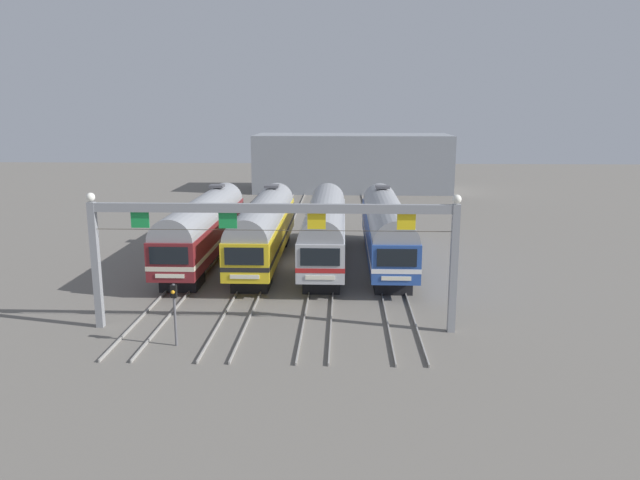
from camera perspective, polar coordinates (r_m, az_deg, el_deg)
ground_plane at (r=44.34m, az=-2.37°, el=-2.15°), size 160.00×160.00×0.00m
track_bed at (r=60.89m, az=-1.11°, el=1.92°), size 14.64×70.00×0.15m
commuter_train_maroon at (r=44.75m, az=-10.82°, el=1.30°), size 2.88×18.06×5.05m
commuter_train_yellow at (r=43.97m, az=-5.25°, el=1.27°), size 2.88×18.06×5.05m
commuter_train_stainless at (r=43.62m, az=0.46°, el=1.23°), size 2.88×18.06×4.77m
commuter_train_blue at (r=43.71m, az=6.21°, el=1.19°), size 2.88×18.06×5.05m
catenary_gantry at (r=30.09m, az=-4.49°, el=0.90°), size 18.38×0.44×6.97m
yard_signal_mast at (r=29.43m, az=-13.48°, el=-5.75°), size 0.28×0.35×3.04m
maintenance_building at (r=82.90m, az=3.03°, el=7.25°), size 25.90×10.00×7.51m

